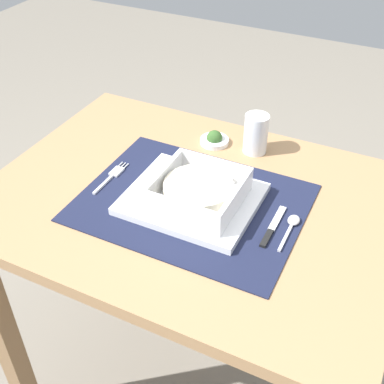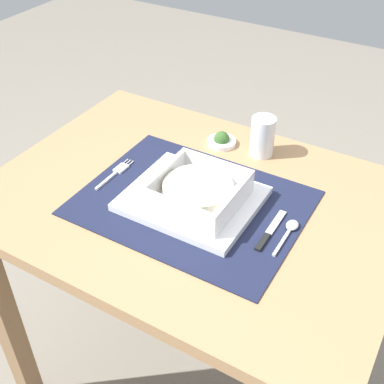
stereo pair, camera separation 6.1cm
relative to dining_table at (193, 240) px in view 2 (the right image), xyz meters
The scene contains 9 objects.
dining_table is the anchor object (origin of this frame).
placemat 0.13m from the dining_table, 65.95° to the right, with size 0.46×0.35×0.00m, color #191E38.
serving_plate 0.14m from the dining_table, 65.45° to the right, with size 0.27×0.23×0.02m, color white.
porridge_bowl 0.17m from the dining_table, 44.96° to the right, with size 0.17×0.17×0.05m.
fork 0.23m from the dining_table, behind, with size 0.02×0.13×0.00m.
spoon 0.26m from the dining_table, ahead, with size 0.02×0.11×0.01m.
butter_knife 0.23m from the dining_table, ahead, with size 0.01×0.13×0.01m.
drinking_glass 0.29m from the dining_table, 75.71° to the left, with size 0.06×0.06×0.10m.
condiment_saucer 0.26m from the dining_table, 101.55° to the left, with size 0.07×0.07×0.04m.
Camera 2 is at (0.42, -0.73, 1.43)m, focal length 46.86 mm.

